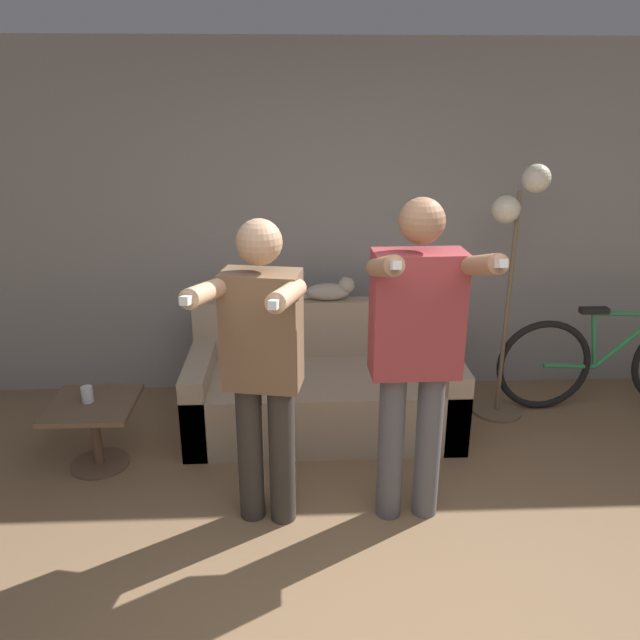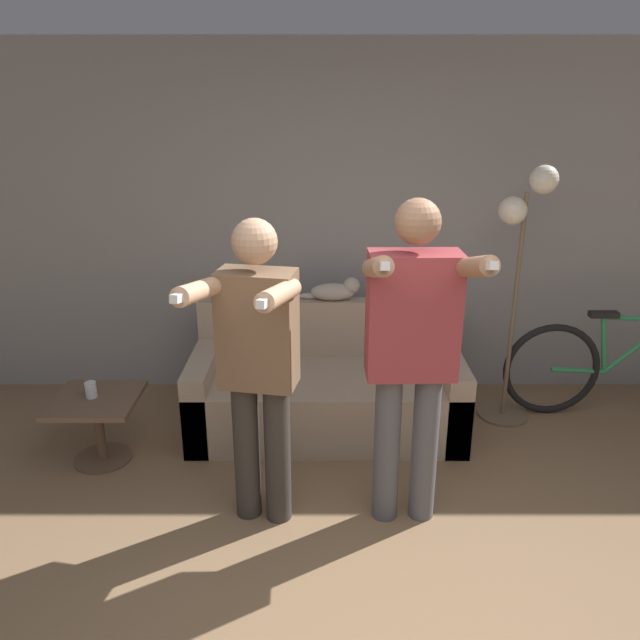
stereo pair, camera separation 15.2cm
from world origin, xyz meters
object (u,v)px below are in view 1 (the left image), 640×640
(cat, at_px, (331,290))
(bicycle, at_px, (611,362))
(couch, at_px, (323,391))
(floor_lamp, at_px, (516,240))
(person_left, at_px, (262,359))
(cup, at_px, (87,394))
(side_table, at_px, (94,420))
(person_right, at_px, (416,343))

(cat, bearing_deg, bicycle, -3.63)
(couch, xyz_separation_m, bicycle, (2.13, 0.19, 0.09))
(cat, xyz_separation_m, bicycle, (2.06, -0.13, -0.54))
(floor_lamp, height_order, bicycle, floor_lamp)
(person_left, height_order, cup, person_left)
(couch, height_order, cup, couch)
(person_left, xyz_separation_m, cat, (0.43, 1.34, -0.06))
(side_table, relative_size, cup, 5.15)
(couch, xyz_separation_m, floor_lamp, (1.30, 0.14, 1.03))
(person_right, bearing_deg, side_table, 161.35)
(person_right, distance_m, cat, 1.39)
(side_table, distance_m, bicycle, 3.63)
(couch, xyz_separation_m, side_table, (-1.44, -0.44, 0.05))
(side_table, relative_size, bicycle, 0.30)
(side_table, bearing_deg, couch, 17.07)
(bicycle, bearing_deg, side_table, -170.03)
(floor_lamp, xyz_separation_m, side_table, (-2.75, -0.58, -0.98))
(cat, relative_size, floor_lamp, 0.25)
(person_right, bearing_deg, floor_lamp, 51.45)
(person_left, bearing_deg, cup, 162.72)
(cat, xyz_separation_m, floor_lamp, (1.23, -0.18, 0.39))
(bicycle, bearing_deg, cup, -170.28)
(cup, bearing_deg, person_left, -28.27)
(person_left, xyz_separation_m, side_table, (-1.08, 0.58, -0.64))
(side_table, height_order, bicycle, bicycle)
(cat, bearing_deg, cup, -154.08)
(cat, height_order, cup, cat)
(floor_lamp, relative_size, cup, 17.81)
(floor_lamp, bearing_deg, couch, -173.93)
(person_left, relative_size, side_table, 3.21)
(person_right, relative_size, bicycle, 1.03)
(person_left, bearing_deg, floor_lamp, 46.03)
(cat, height_order, bicycle, cat)
(person_left, relative_size, bicycle, 0.98)
(couch, distance_m, side_table, 1.51)
(person_left, relative_size, floor_lamp, 0.93)
(person_right, relative_size, side_table, 3.40)
(cat, bearing_deg, person_right, -75.48)
(bicycle, bearing_deg, couch, -175.03)
(person_left, height_order, side_table, person_left)
(cup, bearing_deg, cat, 25.92)
(person_left, distance_m, person_right, 0.78)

